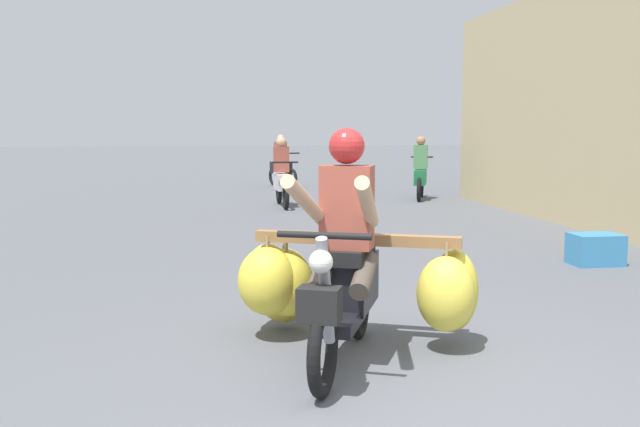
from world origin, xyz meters
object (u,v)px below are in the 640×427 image
(motorbike_distant_ahead_left, at_px, (282,178))
(motorbike_distant_far_ahead, at_px, (420,174))
(produce_crate, at_px, (595,249))
(motorbike_distant_ahead_right, at_px, (281,166))
(motorbike_main_loaded, at_px, (332,278))

(motorbike_distant_ahead_left, xyz_separation_m, motorbike_distant_far_ahead, (3.18, 0.90, 0.00))
(motorbike_distant_far_ahead, relative_size, produce_crate, 2.77)
(motorbike_distant_ahead_left, height_order, motorbike_distant_ahead_right, same)
(motorbike_distant_ahead_right, bearing_deg, motorbike_distant_ahead_left, -95.89)
(motorbike_distant_ahead_right, height_order, motorbike_distant_far_ahead, same)
(motorbike_main_loaded, relative_size, produce_crate, 3.56)
(motorbike_distant_ahead_left, bearing_deg, produce_crate, -66.19)
(motorbike_main_loaded, relative_size, motorbike_distant_ahead_right, 1.29)
(motorbike_distant_ahead_right, xyz_separation_m, produce_crate, (2.45, -11.54, -0.39))
(motorbike_distant_ahead_right, relative_size, produce_crate, 2.76)
(motorbike_main_loaded, xyz_separation_m, motorbike_distant_ahead_left, (0.61, 9.23, 0.07))
(motorbike_distant_ahead_left, bearing_deg, motorbike_distant_far_ahead, 15.84)
(motorbike_main_loaded, xyz_separation_m, motorbike_distant_ahead_right, (1.11, 14.08, 0.07))
(produce_crate, bearing_deg, motorbike_distant_ahead_left, 113.81)
(produce_crate, bearing_deg, motorbike_distant_ahead_right, 101.98)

